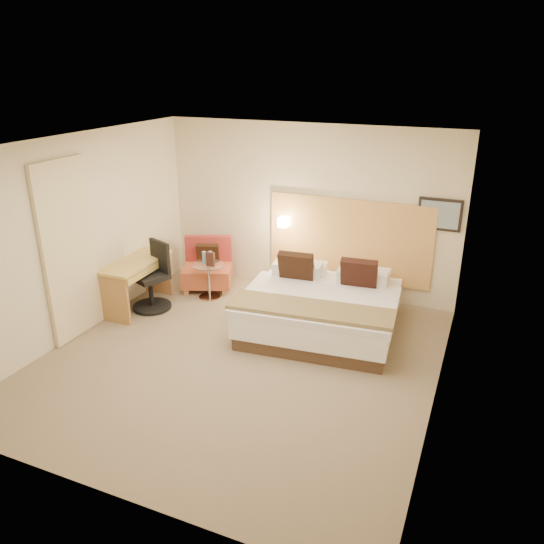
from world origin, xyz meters
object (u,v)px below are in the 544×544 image
at_px(bed, 322,307).
at_px(side_table, 209,279).
at_px(lounge_chair, 208,268).
at_px(desk, 137,271).
at_px(desk_chair, 153,282).

distance_m(bed, side_table, 2.00).
bearing_deg(lounge_chair, bed, -17.13).
distance_m(lounge_chair, desk, 1.29).
bearing_deg(bed, side_table, 171.45).
distance_m(side_table, desk_chair, 0.89).
xyz_separation_m(bed, desk, (-2.80, -0.43, 0.27)).
relative_size(desk, desk_chair, 1.19).
height_order(desk, desk_chair, desk_chair).
relative_size(bed, side_table, 3.94).
relative_size(lounge_chair, desk, 0.80).
bearing_deg(side_table, desk_chair, -132.77).
relative_size(side_table, desk_chair, 0.55).
bearing_deg(side_table, lounge_chair, 122.14).
distance_m(desk, desk_chair, 0.29).
distance_m(bed, desk, 2.85).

